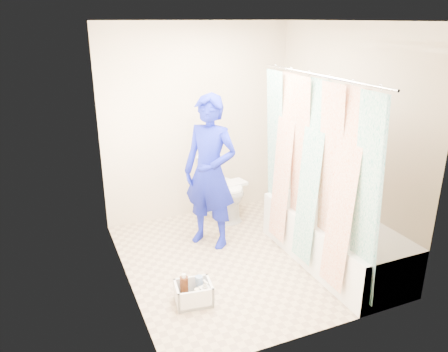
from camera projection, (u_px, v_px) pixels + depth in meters
name	position (u px, v px, depth m)	size (l,w,h in m)	color
floor	(242.00, 258.00, 4.68)	(2.60, 2.60, 0.00)	tan
ceiling	(245.00, 21.00, 3.86)	(2.40, 2.60, 0.02)	white
wall_back	(198.00, 123.00, 5.39)	(2.40, 0.02, 2.40)	beige
wall_front	(321.00, 198.00, 3.14)	(2.40, 0.02, 2.40)	beige
wall_left	(120.00, 166.00, 3.82)	(0.02, 2.60, 2.40)	beige
wall_right	(344.00, 138.00, 4.71)	(0.02, 2.60, 2.40)	beige
bathtub	(333.00, 238.00, 4.53)	(0.70, 1.75, 0.50)	white
curtain_rod	(319.00, 75.00, 3.84)	(0.02, 0.02, 1.90)	silver
shower_curtain	(312.00, 175.00, 4.15)	(0.06, 1.75, 1.80)	white
toilet	(222.00, 187.00, 5.56)	(0.45, 0.78, 0.80)	white
tank_lid	(227.00, 185.00, 5.43)	(0.49, 0.21, 0.04)	white
tank_internals	(210.00, 154.00, 5.57)	(0.19, 0.07, 0.26)	black
plumber	(210.00, 173.00, 4.72)	(0.62, 0.41, 1.70)	#1030A0
cleaning_caddy	(195.00, 294.00, 3.92)	(0.36, 0.30, 0.25)	white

